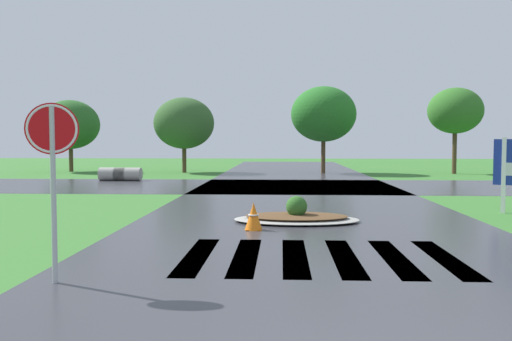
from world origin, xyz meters
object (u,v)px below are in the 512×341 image
at_px(median_island, 297,217).
at_px(drainage_pipe_stack, 120,174).
at_px(stop_sign, 52,149).
at_px(traffic_cone, 254,217).

height_order(median_island, drainage_pipe_stack, drainage_pipe_stack).
relative_size(median_island, drainage_pipe_stack, 1.45).
bearing_deg(stop_sign, traffic_cone, 41.44).
bearing_deg(median_island, stop_sign, -121.34).
distance_m(stop_sign, drainage_pipe_stack, 20.86).
height_order(stop_sign, median_island, stop_sign).
relative_size(stop_sign, traffic_cone, 4.07).
bearing_deg(traffic_cone, median_island, 51.71).
bearing_deg(stop_sign, drainage_pipe_stack, 85.26).
bearing_deg(median_island, traffic_cone, -128.29).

